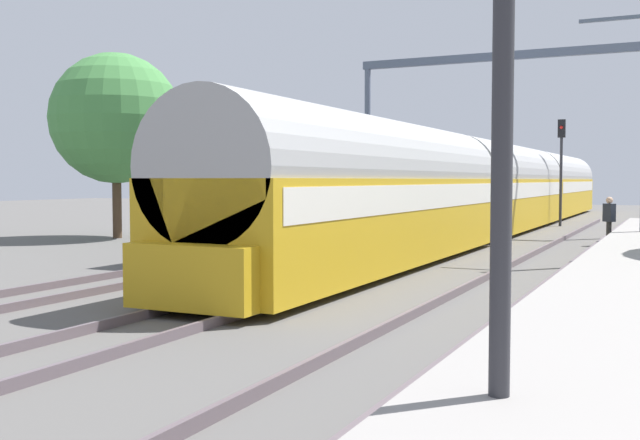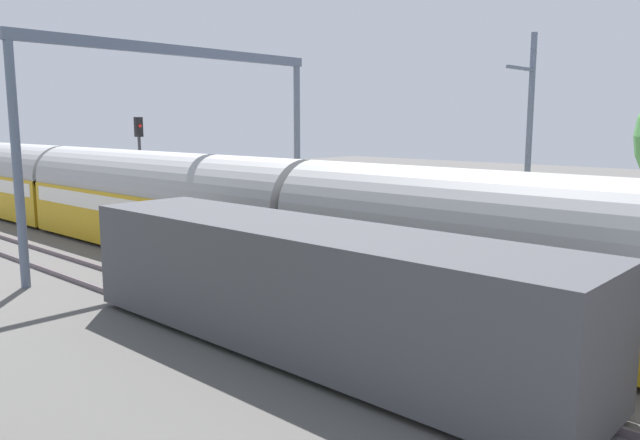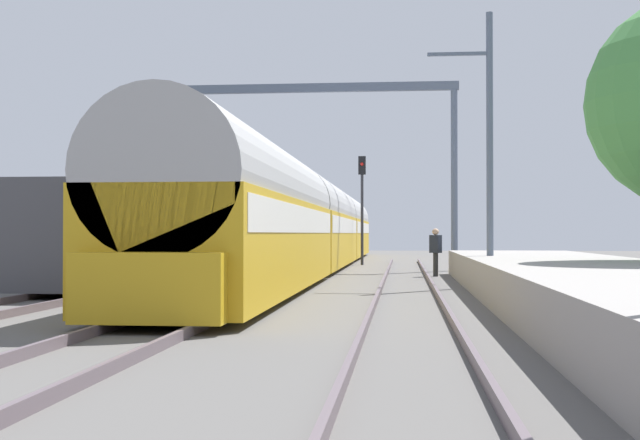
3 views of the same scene
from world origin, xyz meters
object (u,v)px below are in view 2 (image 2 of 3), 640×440
passenger_train (160,202)px  freight_car (306,287)px  railway_signal_far (140,159)px  catenary_gantry (182,108)px  person_crossing (366,228)px

passenger_train → freight_car: bearing=-108.6°
passenger_train → railway_signal_far: size_ratio=9.22×
freight_car → railway_signal_far: 17.56m
freight_car → railway_signal_far: railway_signal_far is taller
passenger_train → catenary_gantry: bearing=-90.0°
catenary_gantry → railway_signal_far: bearing=72.8°
freight_car → catenary_gantry: bearing=68.5°
freight_car → railway_signal_far: size_ratio=2.44×
freight_car → catenary_gantry: catenary_gantry is taller
person_crossing → passenger_train: bearing=-9.7°
freight_car → catenary_gantry: size_ratio=1.04×
passenger_train → railway_signal_far: bearing=66.7°
person_crossing → freight_car: bearing=73.2°
freight_car → person_crossing: 10.67m
freight_car → railway_signal_far: (5.95, 16.41, 1.93)m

